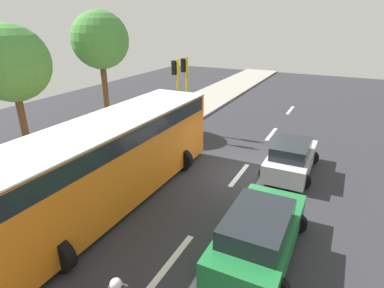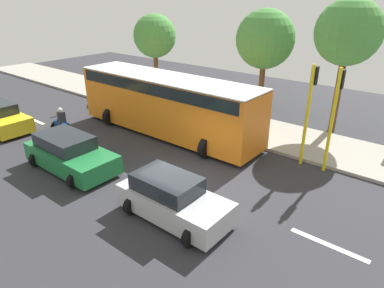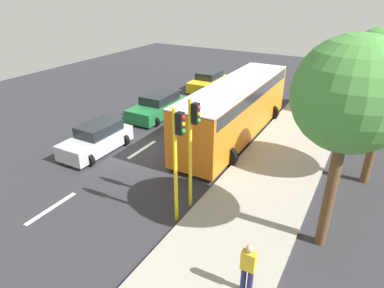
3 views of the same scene
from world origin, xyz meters
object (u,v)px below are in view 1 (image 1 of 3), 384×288
Objects in this scene: car_green at (259,233)px; traffic_light_midblock at (186,84)px; car_silver at (291,158)px; traffic_light_corner at (177,87)px; street_tree_center at (11,64)px; pedestrian_near_signal at (155,102)px; street_tree_south at (100,41)px; city_bus at (109,156)px.

traffic_light_midblock is (6.96, -8.72, 2.22)m from car_green.
car_silver is 0.89× the size of traffic_light_corner.
pedestrian_near_signal is at bearing -106.51° from street_tree_center.
traffic_light_corner is at bearing -137.47° from street_tree_center.
pedestrian_near_signal is at bearing -45.72° from car_green.
street_tree_center is at bearing -9.87° from car_green.
street_tree_south is (11.86, -7.36, 4.58)m from car_green.
pedestrian_near_signal is 4.91m from traffic_light_corner.
traffic_light_midblock is at bearing -81.77° from city_bus.
city_bus reaches higher than pedestrian_near_signal.
car_green is 0.41× the size of city_bus.
street_tree_south is at bearing -31.84° from car_green.
traffic_light_midblock reaches higher than car_silver.
traffic_light_midblock is at bearing 150.73° from pedestrian_near_signal.
car_green is at bearing 134.28° from pedestrian_near_signal.
street_tree_south reaches higher than car_green.
street_tree_center is (5.92, 6.48, 1.57)m from traffic_light_midblock.
pedestrian_near_signal is 0.38× the size of traffic_light_corner.
traffic_light_corner is at bearing 90.00° from traffic_light_midblock.
traffic_light_midblock reaches higher than pedestrian_near_signal.
car_silver is at bearing 157.33° from traffic_light_midblock.
car_silver is (0.17, -5.89, -0.00)m from car_green.
street_tree_south is at bearing -7.19° from car_silver.
pedestrian_near_signal is at bearing -41.01° from traffic_light_corner.
car_green is 1.00× the size of traffic_light_corner.
car_silver is 7.90m from city_bus.
car_green is at bearing 128.57° from traffic_light_midblock.
street_tree_south is at bearing -48.68° from city_bus.
city_bus is at bearing 165.68° from street_tree_center.
pedestrian_near_signal is (4.63, -10.22, -0.79)m from city_bus.
car_green is 5.89m from car_silver.
car_green is 5.88m from city_bus.
street_tree_south is at bearing 65.76° from pedestrian_near_signal.
street_tree_south is (6.10, -6.94, 3.44)m from city_bus.
car_silver is at bearing 165.34° from traffic_light_corner.
car_silver is 0.57× the size of street_tree_south.
traffic_light_midblock reaches higher than car_green.
traffic_light_corner is at bearing 138.99° from pedestrian_near_signal.
car_green is at bearing 175.80° from city_bus.
street_tree_center reaches higher than city_bus.
car_silver is 11.27m from pedestrian_near_signal.
traffic_light_corner reaches higher than city_bus.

